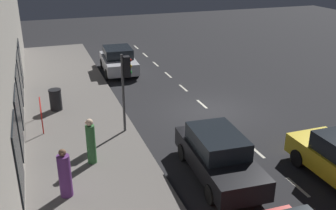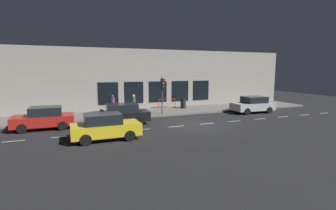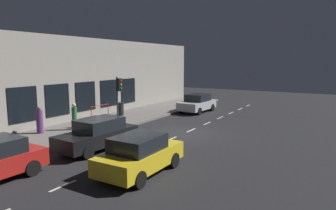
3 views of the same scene
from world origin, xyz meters
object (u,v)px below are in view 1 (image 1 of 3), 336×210
parked_car_0 (218,155)px  parked_car_3 (118,60)px  pedestrian_1 (91,142)px  traffic_light (126,75)px  trash_bin (56,100)px  pedestrian_0 (65,175)px

parked_car_0 → parked_car_3: (0.58, -13.05, -0.00)m
pedestrian_1 → parked_car_0: bearing=-110.6°
traffic_light → trash_bin: (2.70, -3.34, -1.92)m
traffic_light → parked_car_0: bearing=116.7°
trash_bin → parked_car_3: bearing=-127.8°
parked_car_3 → trash_bin: (4.25, 5.47, -0.12)m
parked_car_3 → pedestrian_0: 13.51m
trash_bin → pedestrian_0: bearing=88.2°
pedestrian_1 → trash_bin: pedestrian_1 is taller
parked_car_0 → pedestrian_0: pedestrian_0 is taller
parked_car_3 → pedestrian_0: (4.47, 12.75, 0.10)m
traffic_light → parked_car_3: size_ratio=0.81×
trash_bin → parked_car_0: bearing=122.5°
traffic_light → parked_car_3: traffic_light is taller
traffic_light → trash_bin: size_ratio=3.24×
traffic_light → trash_bin: 4.70m
parked_car_0 → pedestrian_0: (5.05, -0.29, 0.10)m
trash_bin → traffic_light: bearing=129.0°
traffic_light → pedestrian_1: (1.85, 2.18, -1.63)m
traffic_light → pedestrian_0: 5.19m
pedestrian_0 → trash_bin: size_ratio=1.59×
traffic_light → pedestrian_0: traffic_light is taller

